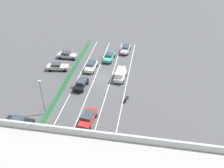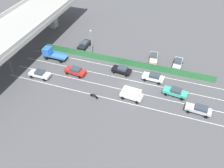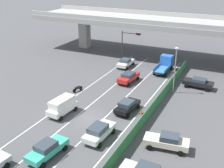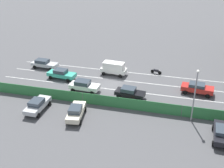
{
  "view_description": "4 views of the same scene",
  "coord_description": "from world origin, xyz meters",
  "px_view_note": "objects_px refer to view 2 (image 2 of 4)",
  "views": [
    {
      "loc": [
        -9.05,
        41.77,
        28.05
      ],
      "look_at": [
        -2.69,
        4.08,
        1.84
      ],
      "focal_mm": 39.09,
      "sensor_mm": 36.0,
      "label": 1
    },
    {
      "loc": [
        -38.47,
        -8.74,
        33.67
      ],
      "look_at": [
        -2.34,
        3.88,
        1.43
      ],
      "focal_mm": 39.92,
      "sensor_mm": 36.0,
      "label": 2
    },
    {
      "loc": [
        16.06,
        -26.46,
        17.68
      ],
      "look_at": [
        0.27,
        5.98,
        2.46
      ],
      "focal_mm": 44.78,
      "sensor_mm": 36.0,
      "label": 3
    },
    {
      "loc": [
        39.74,
        10.39,
        20.65
      ],
      "look_at": [
        2.09,
        0.61,
        1.11
      ],
      "focal_mm": 46.23,
      "sensor_mm": 36.0,
      "label": 4
    }
  ],
  "objects_px": {
    "car_sedan_white": "(40,74)",
    "traffic_light": "(15,61)",
    "car_sedan_red": "(75,71)",
    "car_sedan_silver": "(199,109)",
    "car_taxi_teal": "(175,92)",
    "flatbed_truck_blue": "(51,53)",
    "motorcycle": "(94,96)",
    "car_hatchback_white": "(154,77)",
    "parked_sedan_dark": "(84,45)",
    "car_sedan_black": "(122,70)",
    "parked_wagon_silver": "(178,63)",
    "traffic_cone": "(123,67)",
    "street_lamp": "(91,41)",
    "parked_sedan_cream": "(154,58)",
    "car_van_white": "(132,94)"
  },
  "relations": [
    {
      "from": "car_van_white",
      "to": "motorcycle",
      "type": "height_order",
      "value": "car_van_white"
    },
    {
      "from": "car_van_white",
      "to": "street_lamp",
      "type": "relative_size",
      "value": 0.63
    },
    {
      "from": "car_sedan_red",
      "to": "parked_wagon_silver",
      "type": "xyz_separation_m",
      "value": [
        10.37,
        -20.71,
        -0.02
      ]
    },
    {
      "from": "car_sedan_red",
      "to": "parked_sedan_dark",
      "type": "distance_m",
      "value": 11.08
    },
    {
      "from": "car_sedan_white",
      "to": "parked_sedan_cream",
      "type": "bearing_deg",
      "value": -57.09
    },
    {
      "from": "car_sedan_white",
      "to": "parked_wagon_silver",
      "type": "xyz_separation_m",
      "value": [
        13.82,
        -27.5,
        0.03
      ]
    },
    {
      "from": "car_sedan_black",
      "to": "motorcycle",
      "type": "distance_m",
      "value": 9.81
    },
    {
      "from": "parked_sedan_dark",
      "to": "parked_sedan_cream",
      "type": "bearing_deg",
      "value": -90.1
    },
    {
      "from": "car_sedan_red",
      "to": "parked_sedan_dark",
      "type": "xyz_separation_m",
      "value": [
        10.74,
        2.7,
        -0.04
      ]
    },
    {
      "from": "car_hatchback_white",
      "to": "motorcycle",
      "type": "distance_m",
      "value": 13.41
    },
    {
      "from": "car_hatchback_white",
      "to": "car_sedan_silver",
      "type": "relative_size",
      "value": 0.96
    },
    {
      "from": "motorcycle",
      "to": "traffic_cone",
      "type": "relative_size",
      "value": 3.1
    },
    {
      "from": "car_van_white",
      "to": "car_sedan_black",
      "type": "bearing_deg",
      "value": 30.24
    },
    {
      "from": "parked_wagon_silver",
      "to": "street_lamp",
      "type": "height_order",
      "value": "street_lamp"
    },
    {
      "from": "parked_wagon_silver",
      "to": "traffic_light",
      "type": "bearing_deg",
      "value": 115.44
    },
    {
      "from": "car_sedan_black",
      "to": "flatbed_truck_blue",
      "type": "distance_m",
      "value": 17.64
    },
    {
      "from": "car_van_white",
      "to": "parked_sedan_dark",
      "type": "relative_size",
      "value": 0.95
    },
    {
      "from": "car_sedan_silver",
      "to": "motorcycle",
      "type": "distance_m",
      "value": 19.87
    },
    {
      "from": "parked_sedan_cream",
      "to": "parked_sedan_dark",
      "type": "distance_m",
      "value": 17.79
    },
    {
      "from": "motorcycle",
      "to": "parked_wagon_silver",
      "type": "bearing_deg",
      "value": -41.18
    },
    {
      "from": "car_hatchback_white",
      "to": "car_sedan_black",
      "type": "relative_size",
      "value": 1.04
    },
    {
      "from": "parked_wagon_silver",
      "to": "traffic_light",
      "type": "distance_m",
      "value": 35.51
    },
    {
      "from": "car_sedan_red",
      "to": "parked_sedan_cream",
      "type": "relative_size",
      "value": 1.0
    },
    {
      "from": "car_sedan_red",
      "to": "car_hatchback_white",
      "type": "bearing_deg",
      "value": -78.18
    },
    {
      "from": "car_sedan_silver",
      "to": "street_lamp",
      "type": "xyz_separation_m",
      "value": [
        10.69,
        25.71,
        3.39
      ]
    },
    {
      "from": "car_sedan_black",
      "to": "car_van_white",
      "type": "xyz_separation_m",
      "value": [
        -7.24,
        -4.22,
        0.36
      ]
    },
    {
      "from": "parked_sedan_cream",
      "to": "car_sedan_red",
      "type": "bearing_deg",
      "value": 125.36
    },
    {
      "from": "car_sedan_black",
      "to": "car_taxi_teal",
      "type": "bearing_deg",
      "value": -105.98
    },
    {
      "from": "parked_wagon_silver",
      "to": "parked_sedan_cream",
      "type": "bearing_deg",
      "value": 86.5
    },
    {
      "from": "car_hatchback_white",
      "to": "parked_sedan_dark",
      "type": "distance_m",
      "value": 20.6
    },
    {
      "from": "motorcycle",
      "to": "car_taxi_teal",
      "type": "bearing_deg",
      "value": -68.3
    },
    {
      "from": "flatbed_truck_blue",
      "to": "car_sedan_silver",
      "type": "bearing_deg",
      "value": -101.2
    },
    {
      "from": "car_sedan_white",
      "to": "traffic_light",
      "type": "relative_size",
      "value": 0.8
    },
    {
      "from": "motorcycle",
      "to": "parked_sedan_cream",
      "type": "distance_m",
      "value": 18.35
    },
    {
      "from": "parked_sedan_cream",
      "to": "parked_wagon_silver",
      "type": "bearing_deg",
      "value": -93.5
    },
    {
      "from": "car_sedan_white",
      "to": "car_hatchback_white",
      "type": "bearing_deg",
      "value": -73.5
    },
    {
      "from": "parked_wagon_silver",
      "to": "motorcycle",
      "type": "bearing_deg",
      "value": 138.82
    },
    {
      "from": "parked_wagon_silver",
      "to": "car_sedan_black",
      "type": "bearing_deg",
      "value": 120.33
    },
    {
      "from": "car_taxi_teal",
      "to": "car_sedan_red",
      "type": "bearing_deg",
      "value": 90.82
    },
    {
      "from": "car_sedan_white",
      "to": "parked_sedan_cream",
      "type": "distance_m",
      "value": 26.07
    },
    {
      "from": "motorcycle",
      "to": "traffic_light",
      "type": "distance_m",
      "value": 18.34
    },
    {
      "from": "street_lamp",
      "to": "car_taxi_teal",
      "type": "bearing_deg",
      "value": -109.35
    },
    {
      "from": "car_sedan_silver",
      "to": "car_van_white",
      "type": "bearing_deg",
      "value": 91.89
    },
    {
      "from": "motorcycle",
      "to": "parked_sedan_dark",
      "type": "height_order",
      "value": "parked_sedan_dark"
    },
    {
      "from": "flatbed_truck_blue",
      "to": "car_sedan_black",
      "type": "bearing_deg",
      "value": -90.09
    },
    {
      "from": "car_taxi_teal",
      "to": "flatbed_truck_blue",
      "type": "distance_m",
      "value": 30.0
    },
    {
      "from": "car_sedan_silver",
      "to": "street_lamp",
      "type": "distance_m",
      "value": 28.05
    },
    {
      "from": "car_sedan_white",
      "to": "motorcycle",
      "type": "xyz_separation_m",
      "value": [
        -2.17,
        -13.52,
        -0.43
      ]
    },
    {
      "from": "car_sedan_white",
      "to": "parked_sedan_cream",
      "type": "height_order",
      "value": "parked_sedan_cream"
    },
    {
      "from": "car_sedan_red",
      "to": "car_sedan_silver",
      "type": "bearing_deg",
      "value": -96.54
    }
  ]
}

